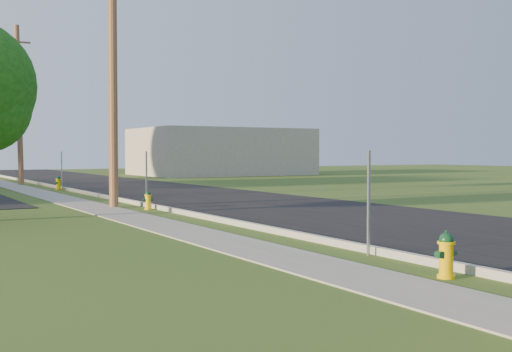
{
  "coord_description": "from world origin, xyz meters",
  "views": [
    {
      "loc": [
        -7.67,
        -5.15,
        1.96
      ],
      "look_at": [
        0.0,
        8.0,
        1.4
      ],
      "focal_mm": 45.0,
      "sensor_mm": 36.0,
      "label": 1
    }
  ],
  "objects_px": {
    "utility_pole_far": "(19,105)",
    "hydrant_mid": "(148,200)",
    "hydrant_near": "(446,255)",
    "hydrant_far": "(58,183)",
    "utility_pole_mid": "(113,67)"
  },
  "relations": [
    {
      "from": "utility_pole_mid",
      "to": "utility_pole_far",
      "type": "bearing_deg",
      "value": 90.0
    },
    {
      "from": "utility_pole_mid",
      "to": "hydrant_mid",
      "type": "relative_size",
      "value": 14.75
    },
    {
      "from": "utility_pole_far",
      "to": "hydrant_near",
      "type": "height_order",
      "value": "utility_pole_far"
    },
    {
      "from": "hydrant_near",
      "to": "hydrant_far",
      "type": "height_order",
      "value": "hydrant_far"
    },
    {
      "from": "utility_pole_mid",
      "to": "hydrant_far",
      "type": "height_order",
      "value": "utility_pole_mid"
    },
    {
      "from": "hydrant_near",
      "to": "hydrant_mid",
      "type": "xyz_separation_m",
      "value": [
        0.25,
        13.66,
        -0.04
      ]
    },
    {
      "from": "hydrant_mid",
      "to": "hydrant_far",
      "type": "xyz_separation_m",
      "value": [
        0.05,
        13.13,
        0.05
      ]
    },
    {
      "from": "hydrant_near",
      "to": "hydrant_mid",
      "type": "bearing_deg",
      "value": 88.94
    },
    {
      "from": "utility_pole_far",
      "to": "hydrant_mid",
      "type": "bearing_deg",
      "value": -87.77
    },
    {
      "from": "utility_pole_mid",
      "to": "hydrant_far",
      "type": "distance_m",
      "value": 12.61
    },
    {
      "from": "hydrant_far",
      "to": "utility_pole_far",
      "type": "bearing_deg",
      "value": 97.27
    },
    {
      "from": "hydrant_far",
      "to": "hydrant_mid",
      "type": "bearing_deg",
      "value": -90.21
    },
    {
      "from": "hydrant_far",
      "to": "utility_pole_mid",
      "type": "bearing_deg",
      "value": -93.91
    },
    {
      "from": "utility_pole_mid",
      "to": "hydrant_mid",
      "type": "bearing_deg",
      "value": -61.71
    },
    {
      "from": "utility_pole_far",
      "to": "hydrant_near",
      "type": "distance_m",
      "value": 33.36
    }
  ]
}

